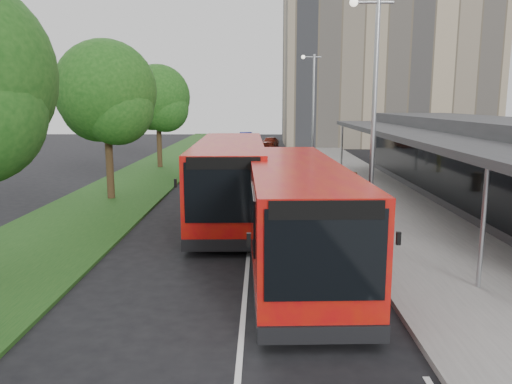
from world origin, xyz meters
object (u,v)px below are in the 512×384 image
bus_main (295,214)px  car_far (246,138)px  tree_mid (106,98)px  bollard (324,163)px  litter_bin (352,181)px  lamp_post_near (372,103)px  bus_second (230,179)px  tree_far (158,102)px  car_near (270,142)px  lamp_post_far (312,103)px

bus_main → car_far: 43.87m
tree_mid → bollard: tree_mid is taller
litter_bin → bollard: 7.29m
bollard → car_far: 25.41m
litter_bin → bollard: (-0.54, 7.27, 0.09)m
tree_mid → lamp_post_near: bearing=-32.4°
bus_second → car_far: bearing=89.3°
bus_main → bus_second: 6.56m
bollard → car_far: size_ratio=0.28×
tree_mid → car_far: size_ratio=1.92×
tree_mid → litter_bin: 13.07m
bus_second → car_far: 37.63m
litter_bin → tree_far: bearing=140.3°
tree_far → litter_bin: 16.38m
lamp_post_near → bollard: (0.52, 16.19, -4.00)m
bollard → lamp_post_near: bearing=-91.8°
lamp_post_near → car_near: bearing=94.4°
lamp_post_near → bus_main: lamp_post_near is taller
litter_bin → car_near: size_ratio=0.29×
lamp_post_far → car_near: (-2.81, 16.31, -4.15)m
tree_far → bollard: tree_far is taller
lamp_post_near → bus_second: bearing=146.9°
bus_main → car_near: bearing=87.9°
bus_main → car_far: size_ratio=2.69×
car_far → litter_bin: bearing=-77.0°
bus_main → car_near: bus_main is taller
bus_main → litter_bin: bus_main is taller
car_far → bollard: bearing=-74.9°
tree_mid → bus_second: bearing=-31.7°
car_near → car_far: bearing=136.6°
tree_far → tree_mid: bearing=-90.0°
tree_far → bus_second: size_ratio=0.66×
tree_mid → car_far: 34.55m
tree_mid → lamp_post_near: size_ratio=0.96×
lamp_post_far → bus_main: 23.28m
tree_far → bus_main: (8.40, -21.95, -3.24)m
bus_second → litter_bin: bus_second is taller
lamp_post_near → tree_mid: bearing=147.6°
tree_far → car_near: (8.32, 17.26, -4.22)m
lamp_post_far → car_near: lamp_post_far is taller
bus_main → car_near: size_ratio=3.24×
litter_bin → car_near: (-3.86, 27.38, -0.07)m
tree_mid → lamp_post_far: bearing=49.3°
tree_far → car_far: tree_far is taller
tree_far → bus_second: bearing=-68.8°
bus_second → car_far: bus_second is taller
bus_main → bus_second: bearing=107.9°
bus_second → litter_bin: bearing=41.7°
lamp_post_near → litter_bin: (1.05, 8.93, -4.08)m
bus_second → car_near: (2.19, 33.05, -1.06)m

